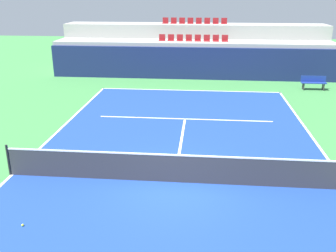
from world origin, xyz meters
The scene contains 14 objects.
ground_plane centered at (0.00, 0.00, 0.00)m, with size 80.00×80.00×0.00m, color #387A3D.
court_surface centered at (0.00, 0.00, 0.01)m, with size 11.00×24.00×0.01m, color navy.
baseline_far centered at (0.00, 11.95, 0.01)m, with size 11.00×0.10×0.00m, color white.
sideline_left centered at (-5.45, 0.00, 0.01)m, with size 0.10×24.00×0.00m, color white.
service_line_far centered at (0.00, 6.40, 0.01)m, with size 8.26×0.10×0.00m, color white.
centre_service_line centered at (0.00, 3.20, 0.01)m, with size 0.10×6.40×0.00m, color white.
back_wall centered at (0.00, 15.21, 1.09)m, with size 19.71×0.30×2.19m, color navy.
stands_tier_lower centered at (0.00, 16.56, 1.22)m, with size 19.71×2.40×2.44m, color #9E9E99.
stands_tier_upper centered at (0.00, 18.96, 1.72)m, with size 19.71×2.40×3.44m, color #9E9E99.
seating_row_lower centered at (0.00, 16.65, 2.56)m, with size 4.91×0.44×0.44m.
seating_row_upper centered at (0.00, 19.05, 3.57)m, with size 4.91×0.44×0.44m.
tennis_net centered at (0.00, 0.00, 0.51)m, with size 11.08×0.08×1.07m.
player_bench centered at (7.61, 12.92, 0.51)m, with size 1.50×0.40×0.85m.
tennis_ball_0 centered at (-3.75, -2.80, 0.04)m, with size 0.07×0.07×0.07m, color #CCE033.
Camera 1 is at (0.84, -10.85, 5.81)m, focal length 40.60 mm.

